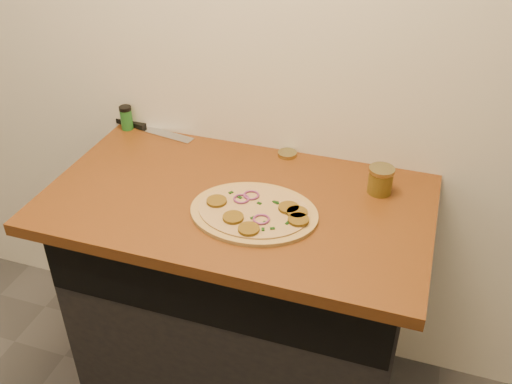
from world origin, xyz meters
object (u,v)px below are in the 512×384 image
(pizza, at_px, (255,212))
(spice_shaker, at_px, (126,118))
(chefs_knife, at_px, (147,128))
(salsa_jar, at_px, (380,180))

(pizza, xyz_separation_m, spice_shaker, (-0.63, 0.37, 0.04))
(chefs_knife, distance_m, spice_shaker, 0.08)
(pizza, relative_size, chefs_knife, 1.15)
(salsa_jar, bearing_deg, spice_shaker, 172.11)
(salsa_jar, bearing_deg, chefs_knife, 170.55)
(salsa_jar, height_order, spice_shaker, spice_shaker)
(salsa_jar, bearing_deg, pizza, -144.42)
(pizza, xyz_separation_m, salsa_jar, (0.33, 0.24, 0.03))
(pizza, distance_m, chefs_knife, 0.68)
(spice_shaker, bearing_deg, pizza, -30.58)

